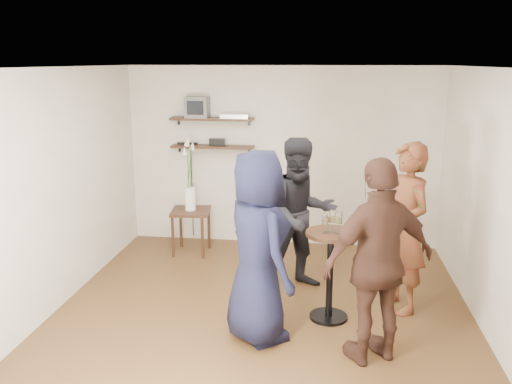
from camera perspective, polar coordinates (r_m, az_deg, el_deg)
room at (r=5.46m, az=0.57°, el=-0.80°), size 4.58×5.08×2.68m
shelf_upper at (r=7.83m, az=-4.65°, el=7.67°), size 1.20×0.25×0.04m
shelf_lower at (r=7.89m, az=-4.59°, el=4.78°), size 1.20×0.25×0.04m
crt_monitor at (r=7.86m, az=-6.17°, el=8.88°), size 0.32×0.30×0.30m
dvd_deck at (r=7.77m, az=-2.22°, el=8.00°), size 0.40×0.24×0.06m
radio at (r=7.86m, az=-4.12°, el=5.26°), size 0.22×0.10×0.10m
power_strip at (r=8.02m, az=-7.22°, el=5.09°), size 0.30×0.05×0.03m
side_table at (r=7.67m, az=-6.88°, el=-2.63°), size 0.58×0.58×0.63m
vase_lilies at (r=7.56m, az=-6.98°, el=0.51°), size 0.20×0.21×1.04m
drinks_table at (r=5.71m, az=7.82°, el=-7.46°), size 0.53×0.53×0.96m
wine_glass_fl at (r=5.52m, az=7.29°, el=-2.97°), size 0.07×0.07×0.20m
wine_glass_fr at (r=5.53m, az=8.70°, el=-2.79°), size 0.07×0.07×0.22m
wine_glass_bl at (r=5.61m, az=7.59°, el=-2.70°), size 0.07×0.07×0.20m
wine_glass_br at (r=5.57m, az=8.12°, el=-2.67°), size 0.07×0.07×0.22m
person_plaid at (r=6.00m, az=15.42°, el=-3.68°), size 0.68×0.80×1.85m
person_dark at (r=6.37m, az=4.74°, el=-2.39°), size 1.08×0.99×1.81m
person_navy at (r=5.18m, az=0.16°, el=-5.81°), size 1.02×1.09×1.87m
person_brown at (r=4.92m, az=12.80°, el=-7.22°), size 1.18×0.93×1.87m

